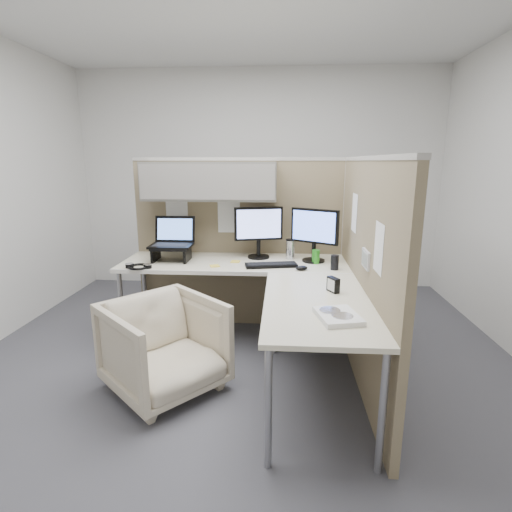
# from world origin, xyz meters

# --- Properties ---
(ground) EXTENTS (4.50, 4.50, 0.00)m
(ground) POSITION_xyz_m (0.00, 0.00, 0.00)
(ground) COLOR #45444A
(ground) RESTS_ON ground
(partition_back) EXTENTS (2.00, 0.36, 1.63)m
(partition_back) POSITION_xyz_m (-0.22, 0.83, 1.10)
(partition_back) COLOR #877658
(partition_back) RESTS_ON ground
(partition_right) EXTENTS (0.07, 2.03, 1.63)m
(partition_right) POSITION_xyz_m (0.90, -0.07, 0.82)
(partition_right) COLOR #877658
(partition_right) RESTS_ON ground
(desk) EXTENTS (2.00, 1.98, 0.73)m
(desk) POSITION_xyz_m (0.12, 0.13, 0.69)
(desk) COLOR beige
(desk) RESTS_ON ground
(office_chair) EXTENTS (0.96, 0.97, 0.73)m
(office_chair) POSITION_xyz_m (-0.50, -0.35, 0.36)
(office_chair) COLOR beige
(office_chair) RESTS_ON ground
(monitor_left) EXTENTS (0.43, 0.20, 0.47)m
(monitor_left) POSITION_xyz_m (0.09, 0.69, 1.00)
(monitor_left) COLOR black
(monitor_left) RESTS_ON desk
(monitor_right) EXTENTS (0.40, 0.25, 0.47)m
(monitor_right) POSITION_xyz_m (0.59, 0.58, 1.00)
(monitor_right) COLOR black
(monitor_right) RESTS_ON desk
(laptop_station) EXTENTS (0.36, 0.31, 0.38)m
(laptop_station) POSITION_xyz_m (-0.67, 0.55, 0.88)
(laptop_station) COLOR black
(laptop_station) RESTS_ON desk
(keyboard) EXTENTS (0.45, 0.23, 0.02)m
(keyboard) POSITION_xyz_m (0.22, 0.38, 0.74)
(keyboard) COLOR black
(keyboard) RESTS_ON desk
(mouse) EXTENTS (0.12, 0.09, 0.04)m
(mouse) POSITION_xyz_m (0.47, 0.28, 0.75)
(mouse) COLOR black
(mouse) RESTS_ON desk
(travel_mug) EXTENTS (0.09, 0.09, 0.18)m
(travel_mug) POSITION_xyz_m (0.38, 0.66, 0.82)
(travel_mug) COLOR silver
(travel_mug) RESTS_ON desk
(soda_can_green) EXTENTS (0.07, 0.07, 0.12)m
(soda_can_green) POSITION_xyz_m (0.74, 0.32, 0.79)
(soda_can_green) COLOR black
(soda_can_green) RESTS_ON desk
(soda_can_silver) EXTENTS (0.07, 0.07, 0.12)m
(soda_can_silver) POSITION_xyz_m (0.60, 0.51, 0.79)
(soda_can_silver) COLOR #268C1E
(soda_can_silver) RESTS_ON desk
(sticky_note_a) EXTENTS (0.10, 0.10, 0.01)m
(sticky_note_a) POSITION_xyz_m (-0.26, 0.35, 0.73)
(sticky_note_a) COLOR yellow
(sticky_note_a) RESTS_ON desk
(sticky_note_d) EXTENTS (0.08, 0.08, 0.01)m
(sticky_note_d) POSITION_xyz_m (-0.10, 0.52, 0.73)
(sticky_note_d) COLOR yellow
(sticky_note_d) RESTS_ON desk
(headphones) EXTENTS (0.22, 0.19, 0.03)m
(headphones) POSITION_xyz_m (-0.88, 0.26, 0.74)
(headphones) COLOR black
(headphones) RESTS_ON desk
(paper_stack) EXTENTS (0.27, 0.32, 0.03)m
(paper_stack) POSITION_xyz_m (0.63, -0.74, 0.75)
(paper_stack) COLOR white
(paper_stack) RESTS_ON desk
(desk_clock) EXTENTS (0.08, 0.11, 0.10)m
(desk_clock) POSITION_xyz_m (0.66, -0.26, 0.78)
(desk_clock) COLOR black
(desk_clock) RESTS_ON desk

